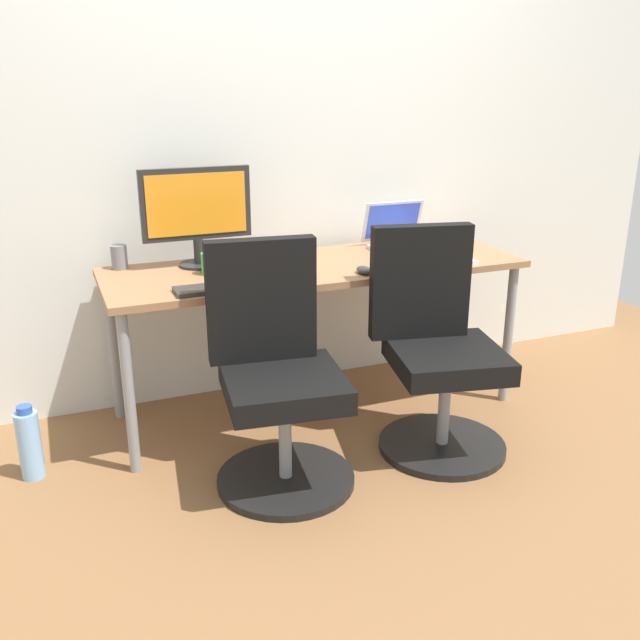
% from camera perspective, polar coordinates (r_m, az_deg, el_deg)
% --- Properties ---
extents(ground_plane, '(5.28, 5.28, 0.00)m').
position_cam_1_polar(ground_plane, '(3.41, -0.32, -7.12)').
color(ground_plane, brown).
extents(back_wall, '(4.40, 0.04, 2.60)m').
position_cam_1_polar(back_wall, '(3.43, -2.86, 15.66)').
color(back_wall, silver).
rests_on(back_wall, ground).
extents(desk, '(1.88, 0.62, 0.71)m').
position_cam_1_polar(desk, '(3.17, -0.34, 3.48)').
color(desk, '#996B47').
rests_on(desk, ground).
extents(office_chair_left, '(0.54, 0.54, 0.94)m').
position_cam_1_polar(office_chair_left, '(2.68, -3.54, -4.72)').
color(office_chair_left, black).
rests_on(office_chair_left, ground).
extents(office_chair_right, '(0.54, 0.54, 0.94)m').
position_cam_1_polar(office_chair_right, '(2.96, 9.47, -2.61)').
color(office_chair_right, black).
rests_on(office_chair_right, ground).
extents(water_bottle_on_floor, '(0.09, 0.09, 0.31)m').
position_cam_1_polar(water_bottle_on_floor, '(3.02, -22.55, -9.28)').
color(water_bottle_on_floor, '#8CBFF2').
rests_on(water_bottle_on_floor, ground).
extents(desktop_monitor, '(0.48, 0.18, 0.43)m').
position_cam_1_polar(desktop_monitor, '(3.12, -10.02, 8.80)').
color(desktop_monitor, '#262626').
rests_on(desktop_monitor, desk).
extents(open_laptop, '(0.31, 0.28, 0.22)m').
position_cam_1_polar(open_laptop, '(3.48, 6.50, 6.72)').
color(open_laptop, silver).
rests_on(open_laptop, desk).
extents(keyboard_by_monitor, '(0.34, 0.12, 0.02)m').
position_cam_1_polar(keyboard_by_monitor, '(2.79, -8.31, 2.60)').
color(keyboard_by_monitor, '#2D2D2D').
rests_on(keyboard_by_monitor, desk).
extents(keyboard_by_laptop, '(0.34, 0.12, 0.02)m').
position_cam_1_polar(keyboard_by_laptop, '(3.17, 9.70, 4.53)').
color(keyboard_by_laptop, silver).
rests_on(keyboard_by_laptop, desk).
extents(mouse_by_monitor, '(0.06, 0.10, 0.03)m').
position_cam_1_polar(mouse_by_monitor, '(3.07, -5.59, 4.34)').
color(mouse_by_monitor, silver).
rests_on(mouse_by_monitor, desk).
extents(mouse_by_laptop, '(0.06, 0.10, 0.03)m').
position_cam_1_polar(mouse_by_laptop, '(3.00, 3.60, 4.07)').
color(mouse_by_laptop, '#2D2D2D').
rests_on(mouse_by_laptop, desk).
extents(coffee_mug, '(0.08, 0.08, 0.09)m').
position_cam_1_polar(coffee_mug, '(3.02, -8.88, 4.56)').
color(coffee_mug, green).
rests_on(coffee_mug, desk).
extents(pen_cup, '(0.07, 0.07, 0.10)m').
position_cam_1_polar(pen_cup, '(3.19, -16.01, 4.95)').
color(pen_cup, slate).
rests_on(pen_cup, desk).
extents(phone_near_monitor, '(0.07, 0.14, 0.01)m').
position_cam_1_polar(phone_near_monitor, '(3.02, -2.98, 3.96)').
color(phone_near_monitor, black).
rests_on(phone_near_monitor, desk).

